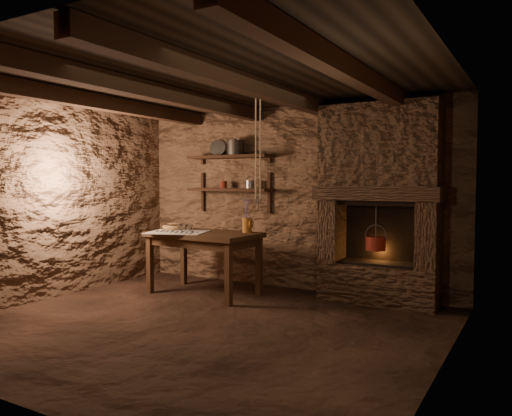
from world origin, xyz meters
The scene contains 25 objects.
floor centered at (0.00, 0.00, 0.00)m, with size 4.50×4.50×0.00m, color black.
back_wall centered at (0.00, 2.00, 1.20)m, with size 4.50×0.04×2.40m, color #4A3122.
front_wall centered at (0.00, -2.00, 1.20)m, with size 4.50×0.04×2.40m, color #4A3122.
left_wall centered at (-2.25, 0.00, 1.20)m, with size 0.04×4.00×2.40m, color #4A3122.
right_wall centered at (2.25, 0.00, 1.20)m, with size 0.04×4.00×2.40m, color #4A3122.
ceiling centered at (0.00, 0.00, 2.40)m, with size 4.50×4.00×0.04m, color black.
beam_far_left centered at (-1.50, 0.00, 2.31)m, with size 0.14×3.95×0.16m, color black.
beam_mid_left centered at (-0.50, 0.00, 2.31)m, with size 0.14×3.95×0.16m, color black.
beam_mid_right centered at (0.50, 0.00, 2.31)m, with size 0.14×3.95×0.16m, color black.
beam_far_right centered at (1.50, 0.00, 2.31)m, with size 0.14×3.95×0.16m, color black.
shelf_lower centered at (-0.85, 1.84, 1.30)m, with size 1.25×0.30×0.04m, color black.
shelf_upper centered at (-0.85, 1.84, 1.75)m, with size 1.25×0.30×0.04m, color black.
hearth centered at (1.25, 1.77, 1.23)m, with size 1.43×0.51×2.30m.
work_table centered at (-0.77, 1.12, 0.42)m, with size 1.40×0.85×0.78m.
linen_cloth centered at (-1.04, 0.94, 0.78)m, with size 0.70×0.56×0.01m, color beige.
pewter_cutlery_row centered at (-1.04, 0.91, 0.79)m, with size 0.59×0.23×0.01m, color gray, non-canonical shape.
drinking_glasses centered at (-1.02, 1.07, 0.83)m, with size 0.23×0.07×0.09m, color silver, non-canonical shape.
stoneware_jug centered at (-0.28, 1.36, 0.96)m, with size 0.15×0.15×0.42m.
wooden_bowl centered at (-1.30, 1.19, 0.82)m, with size 0.31×0.31×0.11m, color olive.
iron_stockpot centered at (-0.76, 1.84, 1.86)m, with size 0.24×0.24×0.18m, color #2A2826.
tin_pan centered at (-1.12, 1.94, 1.89)m, with size 0.23×0.23×0.03m, color gray.
small_kettle centered at (-0.53, 1.84, 1.37)m, with size 0.15×0.12×0.16m, color gray, non-canonical shape.
rusty_tin centered at (-0.95, 1.84, 1.37)m, with size 0.10×0.10×0.10m, color maroon.
red_pot centered at (1.23, 1.72, 0.71)m, with size 0.25×0.24×0.54m.
hanging_ropes centered at (0.05, 1.05, 1.80)m, with size 0.08×0.08×1.20m, color #CDB390, non-canonical shape.
Camera 1 is at (2.90, -3.91, 1.42)m, focal length 35.00 mm.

